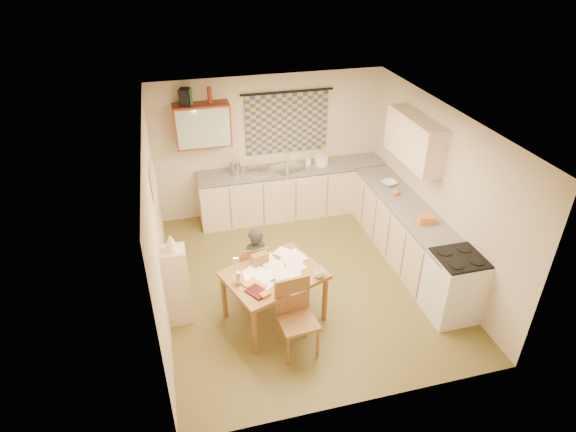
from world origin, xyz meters
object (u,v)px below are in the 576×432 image
object	(u,v)px
counter_back	(292,192)
person	(255,264)
dining_table	(274,296)
chair_far	(253,278)
shelf_stand	(177,285)
stove	(454,286)
counter_right	(406,233)

from	to	relation	value
counter_back	person	world-z (taller)	person
dining_table	chair_far	world-z (taller)	chair_far
dining_table	shelf_stand	size ratio (longest dim) A/B	1.27
dining_table	shelf_stand	distance (m)	1.27
counter_back	person	bearing A→B (deg)	-116.93
dining_table	counter_back	bearing A→B (deg)	50.71
stove	person	distance (m)	2.67
counter_back	shelf_stand	size ratio (longest dim) A/B	2.92
dining_table	person	bearing A→B (deg)	86.40
stove	chair_far	world-z (taller)	stove
stove	shelf_stand	distance (m)	3.63
dining_table	person	world-z (taller)	person
person	dining_table	bearing A→B (deg)	90.48
counter_right	dining_table	distance (m)	2.48
chair_far	person	xyz separation A→B (m)	(0.03, -0.07, 0.30)
counter_back	shelf_stand	xyz separation A→B (m)	(-2.16, -2.34, 0.11)
counter_back	chair_far	size ratio (longest dim) A/B	3.80
stove	dining_table	xyz separation A→B (m)	(-2.32, 0.52, -0.10)
chair_far	person	bearing A→B (deg)	109.52
chair_far	person	world-z (taller)	person
person	counter_right	bearing A→B (deg)	172.66
stove	shelf_stand	xyz separation A→B (m)	(-3.54, 0.82, 0.09)
chair_far	shelf_stand	size ratio (longest dim) A/B	0.77
counter_right	shelf_stand	distance (m)	3.59
person	shelf_stand	world-z (taller)	person
counter_right	stove	xyz separation A→B (m)	(-0.00, -1.38, 0.02)
chair_far	shelf_stand	xyz separation A→B (m)	(-1.05, -0.27, 0.30)
stove	chair_far	bearing A→B (deg)	156.34
shelf_stand	counter_right	bearing A→B (deg)	9.07
counter_back	dining_table	bearing A→B (deg)	-109.55
person	shelf_stand	distance (m)	1.09
counter_right	person	world-z (taller)	person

